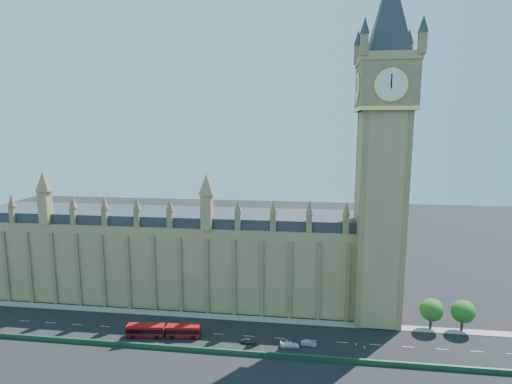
# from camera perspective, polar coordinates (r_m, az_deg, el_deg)

# --- Properties ---
(ground) EXTENTS (400.00, 400.00, 0.00)m
(ground) POSITION_cam_1_polar(r_m,az_deg,el_deg) (111.18, -3.19, -19.73)
(ground) COLOR black
(ground) RESTS_ON ground
(palace_westminster) EXTENTS (120.00, 20.00, 28.00)m
(palace_westminster) POSITION_cam_1_polar(r_m,az_deg,el_deg) (131.63, -12.32, -8.72)
(palace_westminster) COLOR #997A4A
(palace_westminster) RESTS_ON ground
(elizabeth_tower) EXTENTS (20.59, 20.59, 105.00)m
(elizabeth_tower) POSITION_cam_1_polar(r_m,az_deg,el_deg) (111.58, 17.80, 9.15)
(elizabeth_tower) COLOR #997A4A
(elizabeth_tower) RESTS_ON ground
(bridge_parapet) EXTENTS (160.00, 0.60, 1.20)m
(bridge_parapet) POSITION_cam_1_polar(r_m,az_deg,el_deg) (103.22, -4.18, -21.79)
(bridge_parapet) COLOR #1E4C2D
(bridge_parapet) RESTS_ON ground
(kerb_north) EXTENTS (160.00, 3.00, 0.16)m
(kerb_north) POSITION_cam_1_polar(r_m,az_deg,el_deg) (119.43, -2.31, -17.54)
(kerb_north) COLOR gray
(kerb_north) RESTS_ON ground
(tree_east_near) EXTENTS (6.00, 6.00, 8.50)m
(tree_east_near) POSITION_cam_1_polar(r_m,az_deg,el_deg) (120.95, 23.87, -15.08)
(tree_east_near) COLOR #382619
(tree_east_near) RESTS_ON ground
(tree_east_far) EXTENTS (6.00, 6.00, 8.50)m
(tree_east_far) POSITION_cam_1_polar(r_m,az_deg,el_deg) (123.42, 27.56, -14.85)
(tree_east_far) COLOR #382619
(tree_east_far) RESTS_ON ground
(red_bus) EXTENTS (19.16, 4.77, 3.23)m
(red_bus) POSITION_cam_1_polar(r_m,az_deg,el_deg) (112.09, -13.07, -18.73)
(red_bus) COLOR #AF0B0C
(red_bus) RESTS_ON ground
(car_grey) EXTENTS (3.94, 2.02, 1.28)m
(car_grey) POSITION_cam_1_polar(r_m,az_deg,el_deg) (107.18, -1.09, -20.50)
(car_grey) COLOR #3B3E42
(car_grey) RESTS_ON ground
(car_silver) EXTENTS (4.01, 1.65, 1.29)m
(car_silver) POSITION_cam_1_polar(r_m,az_deg,el_deg) (107.00, 7.55, -20.63)
(car_silver) COLOR #989A9F
(car_silver) RESTS_ON ground
(car_white) EXTENTS (4.87, 2.40, 1.36)m
(car_white) POSITION_cam_1_polar(r_m,az_deg,el_deg) (105.79, 4.85, -20.93)
(car_white) COLOR white
(car_white) RESTS_ON ground
(cone_a) EXTENTS (0.56, 0.56, 0.74)m
(cone_a) POSITION_cam_1_polar(r_m,az_deg,el_deg) (106.32, 4.38, -20.95)
(cone_a) COLOR black
(cone_a) RESTS_ON ground
(cone_b) EXTENTS (0.49, 0.49, 0.64)m
(cone_b) POSITION_cam_1_polar(r_m,az_deg,el_deg) (109.35, 14.13, -20.34)
(cone_b) COLOR black
(cone_b) RESTS_ON ground
(cone_c) EXTENTS (0.58, 0.58, 0.73)m
(cone_c) POSITION_cam_1_polar(r_m,az_deg,el_deg) (108.20, 4.44, -20.39)
(cone_c) COLOR black
(cone_c) RESTS_ON ground
(cone_d) EXTENTS (0.58, 0.58, 0.71)m
(cone_d) POSITION_cam_1_polar(r_m,az_deg,el_deg) (108.56, 15.24, -20.60)
(cone_d) COLOR black
(cone_d) RESTS_ON ground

